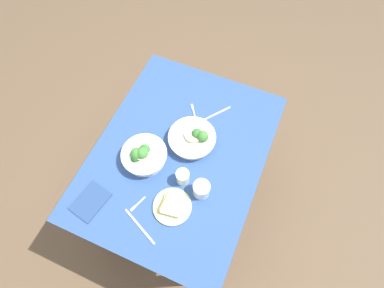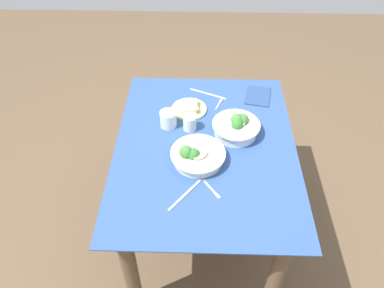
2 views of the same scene
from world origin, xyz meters
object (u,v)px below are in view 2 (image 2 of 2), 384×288
object	(u,v)px
bread_side_plate	(189,108)
fork_by_far_bowl	(213,190)
water_glass_side	(168,119)
broccoli_bowl_far	(197,156)
broccoli_bowl_near	(237,127)
table_knife_right	(208,94)
water_glass_center	(190,123)
table_knife_left	(185,195)
fork_by_near_bowl	(219,104)
napkin_folded_upper	(258,96)

from	to	relation	value
bread_side_plate	fork_by_far_bowl	world-z (taller)	bread_side_plate
water_glass_side	broccoli_bowl_far	bearing A→B (deg)	-148.98
bread_side_plate	broccoli_bowl_near	bearing A→B (deg)	-126.36
water_glass_side	table_knife_right	world-z (taller)	water_glass_side
broccoli_bowl_near	water_glass_center	bearing A→B (deg)	83.11
broccoli_bowl_far	table_knife_left	distance (m)	0.21
fork_by_near_bowl	bread_side_plate	bearing A→B (deg)	130.02
broccoli_bowl_far	water_glass_side	size ratio (longest dim) A/B	3.01
broccoli_bowl_near	table_knife_left	bearing A→B (deg)	149.08
broccoli_bowl_far	napkin_folded_upper	distance (m)	0.60
fork_by_far_bowl	table_knife_left	xyz separation A→B (m)	(-0.03, 0.12, -0.00)
broccoli_bowl_far	fork_by_near_bowl	xyz separation A→B (m)	(0.42, -0.11, -0.03)
bread_side_plate	fork_by_far_bowl	distance (m)	0.55
broccoli_bowl_far	table_knife_left	size ratio (longest dim) A/B	1.23
water_glass_center	water_glass_side	size ratio (longest dim) A/B	0.96
water_glass_center	table_knife_right	world-z (taller)	water_glass_center
bread_side_plate	fork_by_far_bowl	xyz separation A→B (m)	(-0.54, -0.12, -0.01)
fork_by_far_bowl	napkin_folded_upper	xyz separation A→B (m)	(0.67, -0.26, 0.00)
bread_side_plate	table_knife_right	distance (m)	0.17
table_knife_right	water_glass_center	bearing A→B (deg)	96.61
table_knife_right	broccoli_bowl_far	bearing A→B (deg)	108.17
water_glass_center	napkin_folded_upper	distance (m)	0.46
bread_side_plate	water_glass_side	bearing A→B (deg)	140.96
broccoli_bowl_near	table_knife_left	world-z (taller)	broccoli_bowl_near
water_glass_side	table_knife_right	bearing A→B (deg)	-36.67
broccoli_bowl_near	table_knife_right	xyz separation A→B (m)	(0.32, 0.14, -0.04)
fork_by_near_bowl	table_knife_right	world-z (taller)	same
broccoli_bowl_near	water_glass_side	bearing A→B (deg)	81.54
broccoli_bowl_near	napkin_folded_upper	distance (m)	0.34
bread_side_plate	table_knife_right	bearing A→B (deg)	-34.52
table_knife_left	table_knife_right	world-z (taller)	same
water_glass_center	water_glass_side	bearing A→B (deg)	78.28
water_glass_center	table_knife_left	distance (m)	0.42
broccoli_bowl_far	fork_by_far_bowl	distance (m)	0.19
water_glass_center	fork_by_near_bowl	xyz separation A→B (m)	(0.20, -0.15, -0.04)
water_glass_side	table_knife_left	distance (m)	0.45
broccoli_bowl_far	fork_by_near_bowl	size ratio (longest dim) A/B	2.71
water_glass_center	water_glass_side	distance (m)	0.11
water_glass_center	fork_by_near_bowl	world-z (taller)	water_glass_center
bread_side_plate	water_glass_center	distance (m)	0.15
broccoli_bowl_far	broccoli_bowl_near	xyz separation A→B (m)	(0.19, -0.19, 0.01)
broccoli_bowl_far	water_glass_side	bearing A→B (deg)	31.02
water_glass_side	napkin_folded_upper	distance (m)	0.54
broccoli_bowl_near	fork_by_near_bowl	distance (m)	0.24
bread_side_plate	fork_by_far_bowl	size ratio (longest dim) A/B	1.91
water_glass_center	table_knife_left	size ratio (longest dim) A/B	0.39
water_glass_center	fork_by_far_bowl	xyz separation A→B (m)	(-0.39, -0.11, -0.04)
broccoli_bowl_far	fork_by_far_bowl	world-z (taller)	broccoli_bowl_far
broccoli_bowl_near	bread_side_plate	world-z (taller)	broccoli_bowl_near
broccoli_bowl_far	broccoli_bowl_near	distance (m)	0.27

